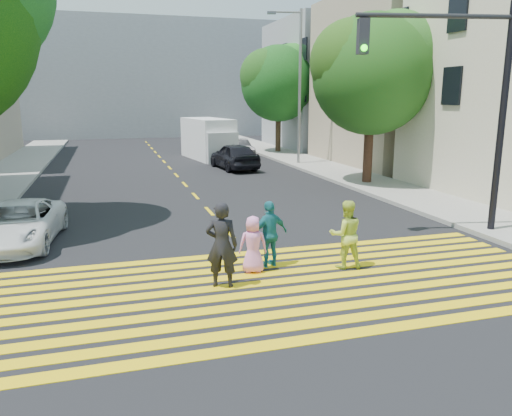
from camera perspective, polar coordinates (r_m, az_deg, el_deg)
name	(u,v)px	position (r m, az deg, el deg)	size (l,w,h in m)	color
ground	(300,310)	(9.96, 5.00, -11.52)	(120.00, 120.00, 0.00)	black
sidewalk_left	(15,170)	(31.13, -25.84, 3.93)	(3.00, 40.00, 0.15)	gray
sidewalk_right	(347,175)	(26.59, 10.31, 3.71)	(3.00, 60.00, 0.15)	gray
crosswalk	(278,286)	(11.06, 2.56, -8.94)	(13.40, 5.30, 0.01)	yellow
lane_line	(167,164)	(31.40, -10.18, 4.92)	(0.12, 34.40, 0.01)	yellow
building_right_tan	(416,82)	(33.05, 17.85, 13.58)	(10.00, 10.00, 10.00)	tan
building_right_grey	(338,86)	(42.63, 9.35, 13.63)	(10.00, 10.00, 10.00)	gray
backdrop_block	(137,79)	(56.59, -13.44, 14.16)	(30.00, 8.00, 12.00)	gray
tree_right_near	(374,68)	(24.00, 13.29, 15.31)	(7.05, 6.77, 7.91)	black
tree_right_far	(279,79)	(37.25, 2.70, 14.47)	(6.25, 5.78, 7.89)	black
pedestrian_man	(222,245)	(10.78, -3.93, -4.24)	(0.69, 0.45, 1.90)	black
pedestrian_woman	(346,234)	(12.19, 10.23, -2.99)	(0.81, 0.63, 1.67)	#C1D845
pedestrian_child	(253,244)	(11.73, -0.35, -4.19)	(0.67, 0.43, 1.36)	#F48BCF
pedestrian_extra	(270,234)	(12.09, 1.60, -2.99)	(0.96, 0.40, 1.64)	#1E7584
white_sedan	(18,224)	(15.43, -25.52, -1.65)	(1.99, 4.32, 1.20)	white
dark_car_near	(234,156)	(28.86, -2.50, 5.96)	(1.80, 4.47, 1.52)	black
silver_car	(199,142)	(40.45, -6.52, 7.56)	(1.71, 4.21, 1.22)	gray
dark_car_parked	(239,148)	(34.68, -2.01, 6.84)	(1.32, 3.79, 1.25)	#242528
white_van	(209,140)	(33.80, -5.37, 7.74)	(2.89, 5.92, 2.68)	white
traffic_signal	(464,88)	(15.71, 22.68, 12.57)	(4.49, 1.14, 6.68)	black
street_lamp	(297,78)	(30.48, 4.68, 14.62)	(2.03, 0.62, 9.04)	gray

